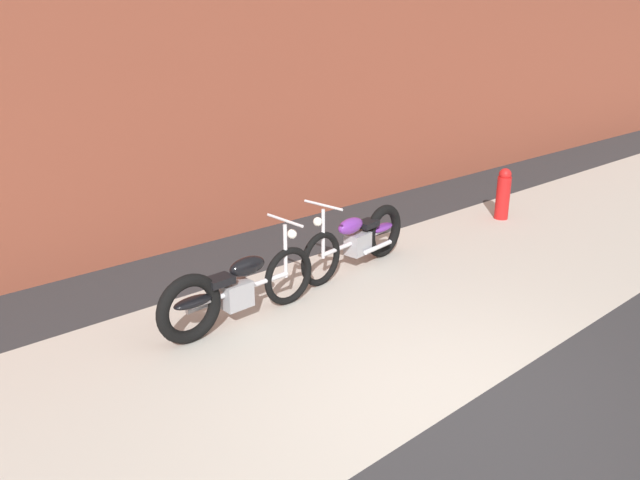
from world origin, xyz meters
The scene contains 6 objects.
ground_plane centered at (0.00, 0.00, 0.00)m, with size 80.00×80.00×0.00m, color #2D2D30.
sidewalk_slab centered at (0.00, 1.75, 0.00)m, with size 36.00×3.50×0.01m, color #B2ADA3.
brick_building_wall centered at (0.00, 5.20, 3.05)m, with size 36.00×0.50×6.10m, color brown.
motorcycle_black centered at (-0.67, 2.51, 0.40)m, with size 2.01×0.58×1.03m.
motorcycle_purple centered at (1.56, 2.80, 0.40)m, with size 2.00×0.58×1.03m.
fire_hydrant centered at (4.76, 2.77, 0.42)m, with size 0.22×0.22×0.84m.
Camera 1 is at (-3.83, -2.53, 3.06)m, focal length 34.58 mm.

